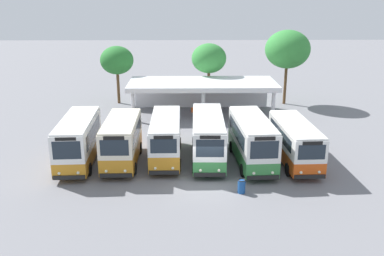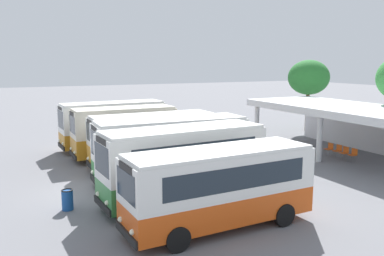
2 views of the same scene
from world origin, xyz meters
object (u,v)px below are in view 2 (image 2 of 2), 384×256
object	(u,v)px
city_bus_middle_cream	(153,138)
city_bus_far_end_green	(220,185)
waiting_chair_fourth_seat	(353,154)
city_bus_nearest_orange	(113,123)
litter_bin_apron	(67,200)
waiting_chair_end_by_column	(329,148)
city_bus_second_in_row	(124,130)
city_bus_fourth_amber	(171,147)
waiting_chair_middle_seat	(345,152)
parked_car_flank	(94,115)
waiting_chair_second_from_end	(338,150)
city_bus_fifth_blue	(183,162)

from	to	relation	value
city_bus_middle_cream	city_bus_far_end_green	bearing A→B (deg)	-5.12
city_bus_middle_cream	waiting_chair_fourth_seat	size ratio (longest dim) A/B	8.74
city_bus_nearest_orange	litter_bin_apron	world-z (taller)	city_bus_nearest_orange
waiting_chair_end_by_column	litter_bin_apron	size ratio (longest dim) A/B	0.96
city_bus_second_in_row	city_bus_fourth_amber	xyz separation A→B (m)	(6.30, 0.70, 0.01)
city_bus_far_end_green	city_bus_nearest_orange	bearing A→B (deg)	179.54
city_bus_second_in_row	city_bus_middle_cream	size ratio (longest dim) A/B	0.89
waiting_chair_middle_seat	litter_bin_apron	world-z (taller)	litter_bin_apron
city_bus_second_in_row	city_bus_fourth_amber	world-z (taller)	city_bus_fourth_amber
city_bus_middle_cream	city_bus_fourth_amber	world-z (taller)	city_bus_fourth_amber
parked_car_flank	waiting_chair_second_from_end	xyz separation A→B (m)	(22.48, 11.09, -0.31)
waiting_chair_second_from_end	litter_bin_apron	size ratio (longest dim) A/B	0.96
waiting_chair_fourth_seat	litter_bin_apron	distance (m)	17.62
city_bus_fourth_amber	parked_car_flank	xyz separation A→B (m)	(-22.69, 0.94, -1.03)
city_bus_fourth_amber	waiting_chair_middle_seat	distance (m)	12.03
city_bus_fourth_amber	waiting_chair_middle_seat	xyz separation A→B (m)	(0.44, 11.95, -1.34)
city_bus_second_in_row	waiting_chair_end_by_column	size ratio (longest dim) A/B	7.81
city_bus_second_in_row	city_bus_far_end_green	xyz separation A→B (m)	(12.61, -0.02, -0.14)
parked_car_flank	waiting_chair_fourth_seat	xyz separation A→B (m)	(23.79, 11.06, -0.31)
litter_bin_apron	city_bus_second_in_row	bearing A→B (deg)	148.83
waiting_chair_end_by_column	waiting_chair_middle_seat	xyz separation A→B (m)	(1.30, 0.03, 0.00)
city_bus_nearest_orange	city_bus_fifth_blue	world-z (taller)	city_bus_fifth_blue
city_bus_nearest_orange	city_bus_fourth_amber	size ratio (longest dim) A/B	0.93
city_bus_nearest_orange	waiting_chair_middle_seat	distance (m)	16.03
city_bus_far_end_green	litter_bin_apron	distance (m)	6.75
city_bus_fourth_amber	waiting_chair_fourth_seat	xyz separation A→B (m)	(1.09, 12.00, -1.34)
city_bus_far_end_green	city_bus_second_in_row	bearing A→B (deg)	179.90
city_bus_nearest_orange	city_bus_middle_cream	size ratio (longest dim) A/B	1.00
city_bus_second_in_row	waiting_chair_middle_seat	xyz separation A→B (m)	(6.74, 12.64, -1.32)
city_bus_middle_cream	waiting_chair_second_from_end	world-z (taller)	city_bus_middle_cream
city_bus_fifth_blue	waiting_chair_second_from_end	distance (m)	13.29
waiting_chair_end_by_column	waiting_chair_second_from_end	size ratio (longest dim) A/B	1.00
waiting_chair_end_by_column	waiting_chair_middle_seat	size ratio (longest dim) A/B	1.00
city_bus_second_in_row	city_bus_fourth_amber	bearing A→B (deg)	6.30
parked_car_flank	waiting_chair_end_by_column	distance (m)	24.44
city_bus_second_in_row	city_bus_middle_cream	world-z (taller)	city_bus_second_in_row
city_bus_nearest_orange	city_bus_second_in_row	xyz separation A→B (m)	(3.15, -0.11, -0.03)
city_bus_fourth_amber	waiting_chair_second_from_end	size ratio (longest dim) A/B	9.44
city_bus_nearest_orange	waiting_chair_end_by_column	distance (m)	15.23
city_bus_fourth_amber	city_bus_far_end_green	world-z (taller)	city_bus_fourth_amber
city_bus_fifth_blue	city_bus_far_end_green	bearing A→B (deg)	0.80
city_bus_nearest_orange	city_bus_fifth_blue	distance (m)	12.61
city_bus_nearest_orange	city_bus_second_in_row	size ratio (longest dim) A/B	1.12
city_bus_nearest_orange	waiting_chair_second_from_end	size ratio (longest dim) A/B	8.77
city_bus_middle_cream	waiting_chair_middle_seat	bearing A→B (deg)	73.09
city_bus_fourth_amber	city_bus_far_end_green	bearing A→B (deg)	-6.50
city_bus_fifth_blue	litter_bin_apron	xyz separation A→B (m)	(-1.33, -4.85, -1.43)
city_bus_far_end_green	waiting_chair_fourth_seat	world-z (taller)	city_bus_far_end_green
waiting_chair_middle_seat	waiting_chair_end_by_column	bearing A→B (deg)	-178.66
waiting_chair_end_by_column	city_bus_far_end_green	bearing A→B (deg)	-60.45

